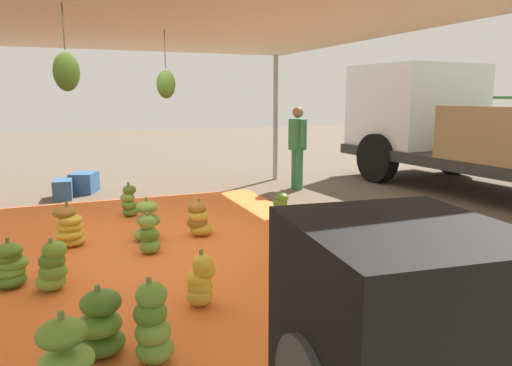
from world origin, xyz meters
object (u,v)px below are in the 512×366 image
object	(u,v)px
banana_bunch_6	(68,366)
cargo_truck_main	(508,128)
crate_1	(84,183)
banana_bunch_11	(52,267)
banana_bunch_0	(201,281)
banana_bunch_4	(198,220)
banana_bunch_3	(10,266)
banana_bunch_5	(149,236)
banana_bunch_14	(290,247)
banana_bunch_12	(129,202)
worker_0	(297,142)
banana_bunch_9	(153,325)
banana_bunch_7	(404,270)
banana_bunch_8	(147,222)
banana_bunch_13	(282,206)
banana_bunch_1	(100,326)
banana_bunch_10	(69,228)
crate_0	(63,189)

from	to	relation	value
banana_bunch_6	cargo_truck_main	world-z (taller)	cargo_truck_main
banana_bunch_6	crate_1	xyz separation A→B (m)	(-6.48, 0.34, -0.07)
banana_bunch_11	banana_bunch_0	bearing A→B (deg)	55.76
banana_bunch_0	banana_bunch_4	bearing A→B (deg)	165.46
banana_bunch_0	cargo_truck_main	world-z (taller)	cargo_truck_main
banana_bunch_0	banana_bunch_3	xyz separation A→B (m)	(-1.05, -1.54, -0.02)
banana_bunch_5	banana_bunch_14	xyz separation A→B (m)	(0.99, 1.28, 0.01)
banana_bunch_12	worker_0	distance (m)	3.47
banana_bunch_5	banana_bunch_9	distance (m)	2.28
banana_bunch_0	banana_bunch_5	world-z (taller)	banana_bunch_0
banana_bunch_4	banana_bunch_11	size ratio (longest dim) A/B	0.97
banana_bunch_7	banana_bunch_11	world-z (taller)	banana_bunch_11
banana_bunch_14	banana_bunch_11	bearing A→B (deg)	-96.72
banana_bunch_8	cargo_truck_main	xyz separation A→B (m)	(-0.38, 6.36, 0.96)
banana_bunch_7	worker_0	world-z (taller)	worker_0
banana_bunch_6	banana_bunch_13	world-z (taller)	banana_bunch_6
banana_bunch_8	banana_bunch_1	bearing A→B (deg)	-16.01
worker_0	crate_1	bearing A→B (deg)	-106.99
banana_bunch_1	banana_bunch_4	xyz separation A→B (m)	(-2.49, 1.36, -0.01)
banana_bunch_3	cargo_truck_main	world-z (taller)	cargo_truck_main
banana_bunch_10	crate_1	world-z (taller)	banana_bunch_10
banana_bunch_3	banana_bunch_11	distance (m)	0.45
banana_bunch_6	banana_bunch_8	size ratio (longest dim) A/B	1.05
banana_bunch_12	banana_bunch_14	size ratio (longest dim) A/B	1.01
banana_bunch_6	banana_bunch_10	xyz separation A→B (m)	(-3.13, 0.04, -0.02)
banana_bunch_1	banana_bunch_10	xyz separation A→B (m)	(-2.64, -0.16, 0.01)
banana_bunch_7	banana_bunch_13	distance (m)	2.77
banana_bunch_14	cargo_truck_main	distance (m)	5.56
banana_bunch_4	banana_bunch_3	bearing A→B (deg)	-65.95
banana_bunch_0	worker_0	distance (m)	5.34
banana_bunch_4	banana_bunch_7	distance (m)	2.68
banana_bunch_12	crate_0	world-z (taller)	banana_bunch_12
banana_bunch_0	banana_bunch_12	xyz separation A→B (m)	(-3.31, -0.18, 0.00)
banana_bunch_1	banana_bunch_4	world-z (taller)	banana_bunch_1
worker_0	banana_bunch_11	bearing A→B (deg)	-50.42
banana_bunch_11	banana_bunch_3	bearing A→B (deg)	-124.77
banana_bunch_8	banana_bunch_11	xyz separation A→B (m)	(1.21, -1.05, -0.01)
banana_bunch_5	banana_bunch_13	size ratio (longest dim) A/B	1.12
banana_bunch_7	banana_bunch_1	bearing A→B (deg)	-87.03
banana_bunch_6	cargo_truck_main	distance (m)	8.10
banana_bunch_9	banana_bunch_0	bearing A→B (deg)	144.27
banana_bunch_1	crate_1	size ratio (longest dim) A/B	0.98
banana_bunch_4	cargo_truck_main	bearing A→B (deg)	94.26
banana_bunch_3	crate_1	world-z (taller)	banana_bunch_3
banana_bunch_11	worker_0	distance (m)	5.55
banana_bunch_7	banana_bunch_9	world-z (taller)	banana_bunch_9
banana_bunch_9	crate_0	xyz separation A→B (m)	(-5.82, -0.55, -0.11)
banana_bunch_1	banana_bunch_8	xyz separation A→B (m)	(-2.54, 0.73, 0.01)
banana_bunch_13	worker_0	size ratio (longest dim) A/B	0.27
banana_bunch_0	banana_bunch_13	bearing A→B (deg)	141.98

